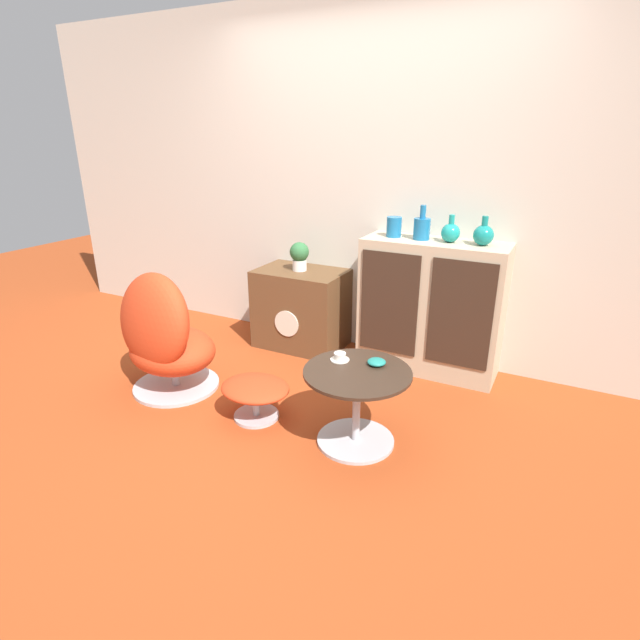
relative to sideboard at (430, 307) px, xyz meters
name	(u,v)px	position (x,y,z in m)	size (l,w,h in m)	color
ground_plane	(280,427)	(-0.56, -1.20, -0.49)	(12.00, 12.00, 0.00)	#9E3D19
wall_back	(374,185)	(-0.56, 0.22, 0.81)	(6.40, 0.06, 2.60)	beige
sideboard	(430,307)	(0.00, 0.00, 0.00)	(1.00, 0.39, 0.97)	tan
tv_console	(301,308)	(-1.05, -0.04, -0.17)	(0.70, 0.48, 0.64)	brown
egg_chair	(164,338)	(-1.48, -1.15, -0.09)	(0.72, 0.67, 0.87)	#B7B7BC
ottoman	(255,391)	(-0.75, -1.16, -0.30)	(0.44, 0.37, 0.25)	#B7B7BC
coffee_table	(357,400)	(-0.09, -1.12, -0.21)	(0.60, 0.60, 0.46)	#B7B7BC
vase_leftmost	(394,227)	(-0.31, 0.00, 0.56)	(0.11, 0.11, 0.14)	#196699
vase_inner_left	(422,228)	(-0.11, 0.00, 0.57)	(0.11, 0.11, 0.24)	#196699
vase_inner_right	(451,232)	(0.09, 0.00, 0.55)	(0.13, 0.13, 0.19)	teal
vase_rightmost	(483,235)	(0.31, 0.00, 0.56)	(0.13, 0.13, 0.19)	#147A75
potted_plant	(299,255)	(-1.06, -0.04, 0.28)	(0.15, 0.15, 0.23)	silver
teacup	(340,357)	(-0.24, -1.04, -0.01)	(0.11, 0.11, 0.05)	silver
bowl	(377,362)	(-0.03, -1.00, -0.01)	(0.10, 0.10, 0.04)	#1E7A70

